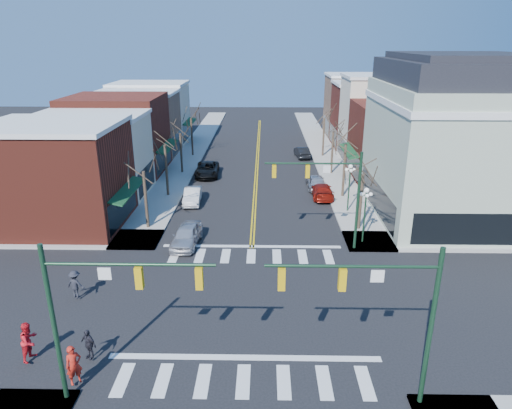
{
  "coord_description": "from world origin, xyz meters",
  "views": [
    {
      "loc": [
        0.87,
        -22.53,
        14.34
      ],
      "look_at": [
        0.28,
        9.1,
        2.8
      ],
      "focal_mm": 32.0,
      "sensor_mm": 36.0,
      "label": 1
    }
  ],
  "objects_px": {
    "lamppost_corner": "(365,206)",
    "car_left_near": "(187,235)",
    "pedestrian_red_b": "(29,341)",
    "pedestrian_red_a": "(74,365)",
    "pedestrian_dark_b": "(75,284)",
    "car_right_near": "(322,191)",
    "car_right_mid": "(316,182)",
    "car_right_far": "(302,152)",
    "pedestrian_dark_a": "(88,344)",
    "victorian_corner": "(456,139)",
    "car_left_far": "(207,169)",
    "lamppost_midblock": "(350,180)",
    "car_left_mid": "(192,196)"
  },
  "relations": [
    {
      "from": "car_left_near",
      "to": "car_right_far",
      "type": "height_order",
      "value": "car_left_near"
    },
    {
      "from": "car_left_far",
      "to": "car_right_near",
      "type": "relative_size",
      "value": 1.13
    },
    {
      "from": "pedestrian_red_b",
      "to": "pedestrian_dark_a",
      "type": "bearing_deg",
      "value": -76.41
    },
    {
      "from": "car_right_mid",
      "to": "car_right_far",
      "type": "height_order",
      "value": "car_right_mid"
    },
    {
      "from": "car_right_far",
      "to": "pedestrian_dark_a",
      "type": "xyz_separation_m",
      "value": [
        -12.99,
        -39.44,
        0.23
      ]
    },
    {
      "from": "car_left_near",
      "to": "pedestrian_dark_b",
      "type": "height_order",
      "value": "pedestrian_dark_b"
    },
    {
      "from": "car_left_far",
      "to": "pedestrian_dark_a",
      "type": "xyz_separation_m",
      "value": [
        -1.87,
        -30.87,
        0.18
      ]
    },
    {
      "from": "lamppost_corner",
      "to": "lamppost_midblock",
      "type": "distance_m",
      "value": 6.5
    },
    {
      "from": "lamppost_corner",
      "to": "car_left_near",
      "type": "distance_m",
      "value": 13.2
    },
    {
      "from": "pedestrian_red_b",
      "to": "car_left_near",
      "type": "bearing_deg",
      "value": -10.6
    },
    {
      "from": "pedestrian_dark_b",
      "to": "pedestrian_dark_a",
      "type": "bearing_deg",
      "value": 129.32
    },
    {
      "from": "pedestrian_dark_a",
      "to": "pedestrian_dark_b",
      "type": "bearing_deg",
      "value": 143.9
    },
    {
      "from": "lamppost_midblock",
      "to": "car_right_near",
      "type": "bearing_deg",
      "value": 114.88
    },
    {
      "from": "car_left_mid",
      "to": "pedestrian_dark_a",
      "type": "relative_size",
      "value": 2.74
    },
    {
      "from": "pedestrian_dark_a",
      "to": "car_right_near",
      "type": "bearing_deg",
      "value": 87.06
    },
    {
      "from": "car_right_mid",
      "to": "car_left_mid",
      "type": "bearing_deg",
      "value": 19.43
    },
    {
      "from": "car_left_near",
      "to": "car_right_near",
      "type": "height_order",
      "value": "car_left_near"
    },
    {
      "from": "victorian_corner",
      "to": "pedestrian_red_a",
      "type": "bearing_deg",
      "value": -138.47
    },
    {
      "from": "pedestrian_red_a",
      "to": "pedestrian_dark_a",
      "type": "bearing_deg",
      "value": 51.37
    },
    {
      "from": "car_right_near",
      "to": "car_right_mid",
      "type": "distance_m",
      "value": 2.7
    },
    {
      "from": "car_left_far",
      "to": "car_right_mid",
      "type": "xyz_separation_m",
      "value": [
        11.55,
        -4.4,
        0.02
      ]
    },
    {
      "from": "car_left_near",
      "to": "pedestrian_dark_b",
      "type": "relative_size",
      "value": 2.63
    },
    {
      "from": "pedestrian_red_b",
      "to": "pedestrian_dark_a",
      "type": "height_order",
      "value": "pedestrian_red_b"
    },
    {
      "from": "car_left_far",
      "to": "car_right_far",
      "type": "xyz_separation_m",
      "value": [
        11.13,
        8.57,
        -0.05
      ]
    },
    {
      "from": "car_left_far",
      "to": "pedestrian_red_b",
      "type": "bearing_deg",
      "value": -100.84
    },
    {
      "from": "lamppost_midblock",
      "to": "pedestrian_dark_b",
      "type": "bearing_deg",
      "value": -141.3
    },
    {
      "from": "car_left_far",
      "to": "car_left_near",
      "type": "bearing_deg",
      "value": -90.43
    },
    {
      "from": "car_left_near",
      "to": "car_right_far",
      "type": "bearing_deg",
      "value": 73.13
    },
    {
      "from": "pedestrian_red_a",
      "to": "pedestrian_dark_b",
      "type": "xyz_separation_m",
      "value": [
        -2.7,
        7.0,
        -0.08
      ]
    },
    {
      "from": "car_left_mid",
      "to": "pedestrian_red_b",
      "type": "distance_m",
      "value": 22.56
    },
    {
      "from": "car_left_mid",
      "to": "car_right_far",
      "type": "bearing_deg",
      "value": 53.3
    },
    {
      "from": "victorian_corner",
      "to": "pedestrian_red_a",
      "type": "height_order",
      "value": "victorian_corner"
    },
    {
      "from": "pedestrian_red_a",
      "to": "car_left_near",
      "type": "bearing_deg",
      "value": 41.64
    },
    {
      "from": "car_left_far",
      "to": "pedestrian_dark_b",
      "type": "distance_m",
      "value": 25.95
    },
    {
      "from": "pedestrian_red_b",
      "to": "pedestrian_dark_b",
      "type": "bearing_deg",
      "value": 11.17
    },
    {
      "from": "pedestrian_red_a",
      "to": "lamppost_corner",
      "type": "bearing_deg",
      "value": 5.58
    },
    {
      "from": "lamppost_midblock",
      "to": "car_right_mid",
      "type": "bearing_deg",
      "value": 107.6
    },
    {
      "from": "victorian_corner",
      "to": "car_right_mid",
      "type": "distance_m",
      "value": 13.88
    },
    {
      "from": "pedestrian_red_b",
      "to": "car_right_mid",
      "type": "bearing_deg",
      "value": -20.06
    },
    {
      "from": "car_right_mid",
      "to": "pedestrian_red_a",
      "type": "bearing_deg",
      "value": 63.42
    },
    {
      "from": "lamppost_corner",
      "to": "pedestrian_red_b",
      "type": "height_order",
      "value": "lamppost_corner"
    },
    {
      "from": "victorian_corner",
      "to": "car_right_near",
      "type": "xyz_separation_m",
      "value": [
        -10.1,
        4.38,
        -5.98
      ]
    },
    {
      "from": "pedestrian_dark_a",
      "to": "pedestrian_dark_b",
      "type": "xyz_separation_m",
      "value": [
        -2.7,
        5.32,
        0.08
      ]
    },
    {
      "from": "car_right_near",
      "to": "pedestrian_dark_a",
      "type": "height_order",
      "value": "pedestrian_dark_a"
    },
    {
      "from": "car_right_mid",
      "to": "pedestrian_red_b",
      "type": "distance_m",
      "value": 31.09
    },
    {
      "from": "car_left_far",
      "to": "lamppost_midblock",
      "type": "bearing_deg",
      "value": -41.26
    },
    {
      "from": "car_left_near",
      "to": "car_right_far",
      "type": "relative_size",
      "value": 1.06
    },
    {
      "from": "lamppost_corner",
      "to": "car_right_far",
      "type": "bearing_deg",
      "value": 95.5
    },
    {
      "from": "lamppost_corner",
      "to": "car_left_far",
      "type": "distance_m",
      "value": 22.27
    },
    {
      "from": "pedestrian_dark_a",
      "to": "lamppost_corner",
      "type": "bearing_deg",
      "value": 67.86
    }
  ]
}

